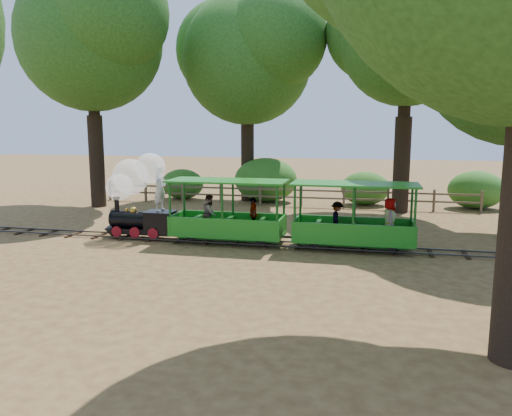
% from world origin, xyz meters
% --- Properties ---
extents(ground, '(90.00, 90.00, 0.00)m').
position_xyz_m(ground, '(0.00, 0.00, 0.00)').
color(ground, '#9D7443').
rests_on(ground, ground).
extents(track, '(22.00, 1.00, 0.10)m').
position_xyz_m(track, '(0.00, 0.00, 0.07)').
color(track, '#3F3D3A').
rests_on(track, ground).
extents(locomotive, '(2.59, 1.22, 2.98)m').
position_xyz_m(locomotive, '(-3.56, 0.08, 1.67)').
color(locomotive, black).
rests_on(locomotive, ground).
extents(carriage_front, '(3.82, 1.56, 1.99)m').
position_xyz_m(carriage_front, '(-0.36, 0.01, 0.80)').
color(carriage_front, '#1C7F1B').
rests_on(carriage_front, track).
extents(carriage_rear, '(3.82, 1.56, 1.99)m').
position_xyz_m(carriage_rear, '(3.78, -0.01, 0.82)').
color(carriage_rear, '#1C7F1B').
rests_on(carriage_rear, track).
extents(oak_nw, '(8.20, 7.22, 11.03)m').
position_xyz_m(oak_nw, '(-8.53, 6.09, 8.07)').
color(oak_nw, '#2D2116').
rests_on(oak_nw, ground).
extents(oak_nc, '(8.08, 7.11, 10.32)m').
position_xyz_m(oak_nc, '(-2.03, 9.59, 7.42)').
color(oak_nc, '#2D2116').
rests_on(oak_nc, ground).
extents(oak_ne, '(7.12, 6.27, 10.33)m').
position_xyz_m(oak_ne, '(5.47, 7.58, 7.75)').
color(oak_ne, '#2D2116').
rests_on(oak_ne, ground).
extents(fence, '(18.10, 0.10, 1.00)m').
position_xyz_m(fence, '(0.00, 8.00, 0.58)').
color(fence, brown).
rests_on(fence, ground).
extents(shrub_west, '(2.28, 1.75, 1.58)m').
position_xyz_m(shrub_west, '(-5.50, 9.30, 0.79)').
color(shrub_west, '#2D6B1E').
rests_on(shrub_west, ground).
extents(shrub_mid_w, '(3.22, 2.48, 2.23)m').
position_xyz_m(shrub_mid_w, '(-1.00, 9.30, 1.11)').
color(shrub_mid_w, '#2D6B1E').
rests_on(shrub_mid_w, ground).
extents(shrub_mid_e, '(2.34, 1.80, 1.62)m').
position_xyz_m(shrub_mid_e, '(3.95, 9.30, 0.81)').
color(shrub_mid_e, '#2D6B1E').
rests_on(shrub_mid_e, ground).
extents(shrub_east, '(2.56, 1.97, 1.77)m').
position_xyz_m(shrub_east, '(9.00, 9.30, 0.88)').
color(shrub_east, '#2D6B1E').
rests_on(shrub_east, ground).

